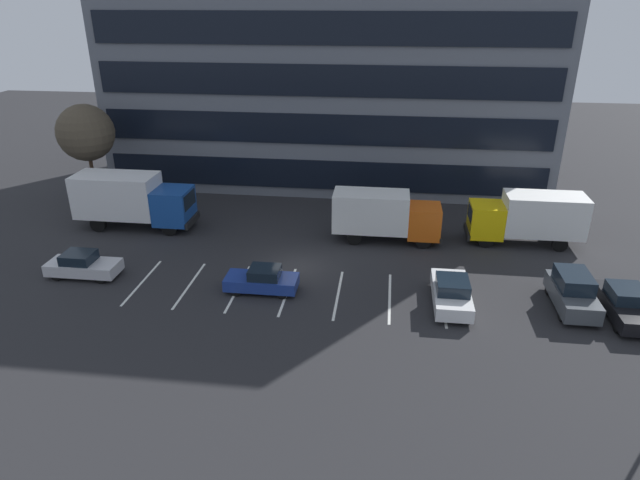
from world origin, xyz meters
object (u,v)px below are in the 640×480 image
Objects in this scene: suv_charcoal at (573,292)px; sedan_navy at (262,280)px; box_truck_yellow at (528,216)px; sedan_white at (451,292)px; box_truck_blue at (132,198)px; bare_tree at (86,133)px; box_truck_orange at (384,214)px; sedan_silver at (83,265)px; sedan_black at (626,304)px.

sedan_navy is at bearing -178.97° from suv_charcoal.
box_truck_yellow reaches higher than sedan_white.
box_truck_blue is 1.12× the size of box_truck_yellow.
sedan_white is 28.79m from bare_tree.
bare_tree is (-22.08, 3.86, 3.82)m from box_truck_orange.
suv_charcoal reaches higher than sedan_navy.
box_truck_orange is 8.87m from sedan_white.
box_truck_orange is at bearing 50.23° from sedan_navy.
box_truck_orange is at bearing -9.91° from bare_tree.
box_truck_orange reaches higher than suv_charcoal.
sedan_navy is (10.89, -7.88, -1.45)m from box_truck_blue.
sedan_navy is (10.68, -0.44, -0.02)m from sedan_silver.
box_truck_orange reaches higher than sedan_silver.
sedan_black is at bearing -15.47° from suv_charcoal.
box_truck_yellow is 1.83× the size of sedan_navy.
box_truck_yellow is at bearing 1.17° from box_truck_blue.
bare_tree is (-4.74, 3.72, 3.56)m from box_truck_blue.
bare_tree is at bearing 143.43° from sedan_navy.
box_truck_blue is 26.57m from box_truck_yellow.
box_truck_yellow is 1.78× the size of sedan_silver.
box_truck_orange is 0.98× the size of box_truck_yellow.
sedan_black is (3.05, -8.80, -1.14)m from box_truck_yellow.
box_truck_yellow is (26.56, 0.54, -0.23)m from box_truck_blue.
suv_charcoal is at bearing -0.31° from sedan_silver.
sedan_navy is 18.72m from sedan_black.
sedan_white is (-6.17, -0.54, -0.17)m from suv_charcoal.
box_truck_yellow reaches higher than sedan_navy.
box_truck_blue is at bearing 179.55° from box_truck_orange.
suv_charcoal is at bearing -37.08° from box_truck_orange.
box_truck_blue reaches higher than sedan_navy.
suv_charcoal is at bearing -19.50° from bare_tree.
bare_tree is (-34.35, 11.98, 4.92)m from sedan_black.
box_truck_yellow is 27.56m from sedan_silver.
sedan_navy is at bearing 178.59° from sedan_white.
sedan_white is at bearing -24.70° from bare_tree.
sedan_white is at bearing 179.17° from sedan_black.
sedan_silver is at bearing 178.10° from sedan_white.
box_truck_yellow is 31.69m from bare_tree.
sedan_white is (3.68, -7.99, -1.10)m from box_truck_orange.
sedan_navy is at bearing 178.86° from sedan_black.
sedan_navy is 20.11m from bare_tree.
box_truck_blue is at bearing 158.86° from sedan_white.
box_truck_blue reaches higher than box_truck_yellow.
sedan_silver is 29.41m from sedan_black.
box_truck_blue is 28.26m from suv_charcoal.
sedan_black is at bearing -70.89° from box_truck_yellow.
sedan_white reaches higher than sedan_silver.
bare_tree is at bearing 141.89° from box_truck_blue.
sedan_white is at bearing -1.90° from sedan_silver.
box_truck_yellow is at bearing -5.80° from bare_tree.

